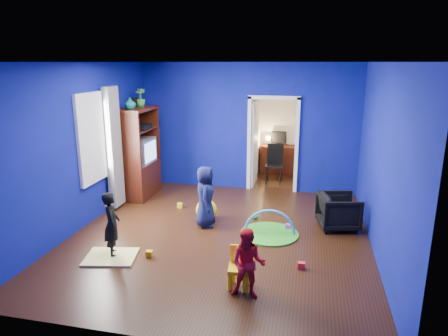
% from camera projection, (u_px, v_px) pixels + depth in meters
% --- Properties ---
extents(floor, '(5.00, 5.50, 0.01)m').
position_uv_depth(floor, '(220.00, 235.00, 6.89)').
color(floor, black).
rests_on(floor, ground).
extents(ceiling, '(5.00, 5.50, 0.01)m').
position_uv_depth(ceiling, '(219.00, 62.00, 6.14)').
color(ceiling, white).
rests_on(ceiling, wall_back).
extents(wall_back, '(5.00, 0.02, 2.90)m').
position_uv_depth(wall_back, '(247.00, 127.00, 9.11)').
color(wall_back, navy).
rests_on(wall_back, floor).
extents(wall_front, '(5.00, 0.02, 2.90)m').
position_uv_depth(wall_front, '(156.00, 214.00, 3.92)').
color(wall_front, navy).
rests_on(wall_front, floor).
extents(wall_left, '(0.02, 5.50, 2.90)m').
position_uv_depth(wall_left, '(82.00, 147.00, 7.04)').
color(wall_left, navy).
rests_on(wall_left, floor).
extents(wall_right, '(0.02, 5.50, 2.90)m').
position_uv_depth(wall_right, '(382.00, 162.00, 5.99)').
color(wall_right, navy).
rests_on(wall_right, floor).
extents(alcove, '(1.00, 1.75, 2.50)m').
position_uv_depth(alcove, '(277.00, 131.00, 9.86)').
color(alcove, silver).
rests_on(alcove, floor).
extents(armchair, '(0.82, 0.81, 0.63)m').
position_uv_depth(armchair, '(339.00, 211.00, 7.13)').
color(armchair, black).
rests_on(armchair, floor).
extents(child_black, '(0.40, 0.44, 1.02)m').
position_uv_depth(child_black, '(112.00, 224.00, 6.06)').
color(child_black, black).
rests_on(child_black, floor).
extents(child_navy, '(0.46, 0.61, 1.12)m').
position_uv_depth(child_navy, '(205.00, 197.00, 7.17)').
color(child_navy, '#10143B').
rests_on(child_navy, floor).
extents(toddler_red, '(0.45, 0.35, 0.92)m').
position_uv_depth(toddler_red, '(248.00, 264.00, 4.97)').
color(toddler_red, red).
rests_on(toddler_red, floor).
extents(vase, '(0.24, 0.24, 0.24)m').
position_uv_depth(vase, '(130.00, 103.00, 8.15)').
color(vase, '#0B5A5E').
rests_on(vase, tv_armoire).
extents(potted_plant, '(0.26, 0.26, 0.39)m').
position_uv_depth(potted_plant, '(140.00, 97.00, 8.63)').
color(potted_plant, green).
rests_on(potted_plant, tv_armoire).
extents(tv_armoire, '(0.58, 1.14, 1.96)m').
position_uv_depth(tv_armoire, '(139.00, 153.00, 8.72)').
color(tv_armoire, '#411B0A').
rests_on(tv_armoire, floor).
extents(crt_tv, '(0.46, 0.70, 0.54)m').
position_uv_depth(crt_tv, '(141.00, 151.00, 8.70)').
color(crt_tv, silver).
rests_on(crt_tv, tv_armoire).
extents(yellow_blanket, '(0.85, 0.74, 0.03)m').
position_uv_depth(yellow_blanket, '(111.00, 257.00, 6.10)').
color(yellow_blanket, '#F2E07A').
rests_on(yellow_blanket, floor).
extents(hopper_ball, '(0.40, 0.40, 0.40)m').
position_uv_depth(hopper_ball, '(206.00, 210.00, 7.51)').
color(hopper_ball, yellow).
rests_on(hopper_ball, floor).
extents(kid_chair, '(0.31, 0.31, 0.50)m').
position_uv_depth(kid_chair, '(239.00, 270.00, 5.25)').
color(kid_chair, yellow).
rests_on(kid_chair, floor).
extents(play_mat, '(1.01, 1.01, 0.03)m').
position_uv_depth(play_mat, '(269.00, 234.00, 6.93)').
color(play_mat, '#4FAB26').
rests_on(play_mat, floor).
extents(toy_arch, '(0.89, 0.14, 0.89)m').
position_uv_depth(toy_arch, '(269.00, 233.00, 6.92)').
color(toy_arch, '#3F8CD8').
rests_on(toy_arch, floor).
extents(window_left, '(0.03, 0.95, 1.55)m').
position_uv_depth(window_left, '(93.00, 138.00, 7.34)').
color(window_left, white).
rests_on(window_left, wall_left).
extents(curtain, '(0.14, 0.42, 2.40)m').
position_uv_depth(curtain, '(114.00, 148.00, 7.91)').
color(curtain, slate).
rests_on(curtain, floor).
extents(doorway, '(1.16, 0.10, 2.10)m').
position_uv_depth(doorway, '(273.00, 146.00, 9.09)').
color(doorway, white).
rests_on(doorway, floor).
extents(study_desk, '(0.88, 0.44, 0.75)m').
position_uv_depth(study_desk, '(278.00, 159.00, 10.68)').
color(study_desk, '#3D140A').
rests_on(study_desk, floor).
extents(desk_monitor, '(0.40, 0.05, 0.32)m').
position_uv_depth(desk_monitor, '(279.00, 137.00, 10.65)').
color(desk_monitor, black).
rests_on(desk_monitor, study_desk).
extents(desk_lamp, '(0.14, 0.14, 0.14)m').
position_uv_depth(desk_lamp, '(268.00, 138.00, 10.66)').
color(desk_lamp, '#FFD88C').
rests_on(desk_lamp, study_desk).
extents(folding_chair, '(0.40, 0.40, 0.92)m').
position_uv_depth(folding_chair, '(274.00, 165.00, 9.76)').
color(folding_chair, black).
rests_on(folding_chair, floor).
extents(book_shelf, '(0.88, 0.24, 0.04)m').
position_uv_depth(book_shelf, '(280.00, 97.00, 10.36)').
color(book_shelf, white).
rests_on(book_shelf, study_desk).
extents(toy_0, '(0.10, 0.08, 0.10)m').
position_uv_depth(toy_0, '(301.00, 266.00, 5.77)').
color(toy_0, red).
rests_on(toy_0, floor).
extents(toy_1, '(0.11, 0.11, 0.11)m').
position_uv_depth(toy_1, '(327.00, 227.00, 7.09)').
color(toy_1, '#27AEE0').
rests_on(toy_1, floor).
extents(toy_2, '(0.10, 0.08, 0.10)m').
position_uv_depth(toy_2, '(149.00, 254.00, 6.12)').
color(toy_2, orange).
rests_on(toy_2, floor).
extents(toy_3, '(0.11, 0.11, 0.11)m').
position_uv_depth(toy_3, '(256.00, 216.00, 7.61)').
color(toy_3, '#37C163').
rests_on(toy_3, floor).
extents(toy_4, '(0.10, 0.08, 0.10)m').
position_uv_depth(toy_4, '(288.00, 227.00, 7.12)').
color(toy_4, '#D44FC1').
rests_on(toy_4, floor).
extents(toy_5, '(0.10, 0.08, 0.10)m').
position_uv_depth(toy_5, '(180.00, 205.00, 8.18)').
color(toy_5, gold).
rests_on(toy_5, floor).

